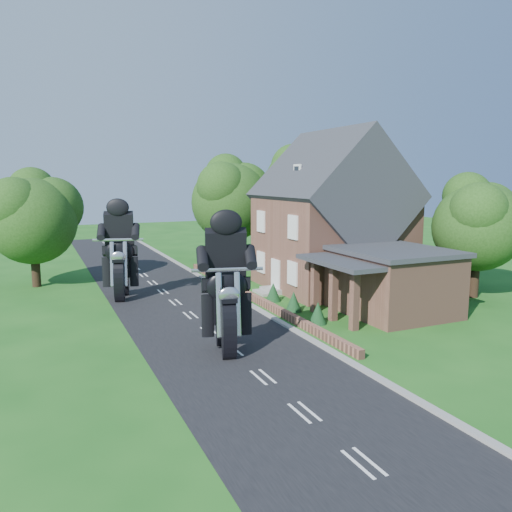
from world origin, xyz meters
name	(u,v)px	position (x,y,z in m)	size (l,w,h in m)	color
ground	(209,331)	(0.00, 0.00, 0.00)	(120.00, 120.00, 0.00)	#1A5317
road	(209,331)	(0.00, 0.00, 0.01)	(7.00, 80.00, 0.02)	black
kerb	(279,321)	(3.65, 0.00, 0.06)	(0.30, 80.00, 0.12)	gray
garden_wall	(251,296)	(4.30, 5.00, 0.20)	(0.30, 22.00, 0.40)	#935E4B
house	(332,221)	(10.49, 6.00, 4.34)	(9.54, 8.64, 10.24)	#935E4B
annex	(391,280)	(9.87, -0.80, 1.77)	(7.05, 5.94, 3.44)	#935E4B
tree_annex_side	(481,219)	(17.13, 0.10, 4.69)	(5.64, 5.20, 7.48)	black
tree_house_right	(383,204)	(16.65, 8.62, 5.19)	(6.51, 6.00, 8.40)	black
tree_behind_house	(304,189)	(14.18, 16.14, 6.23)	(7.81, 7.20, 10.08)	black
tree_behind_left	(235,195)	(8.16, 17.13, 5.73)	(6.94, 6.40, 9.16)	black
tree_far_road	(38,213)	(-6.86, 14.11, 4.84)	(6.08, 5.60, 7.84)	black
shrub_a	(318,313)	(5.30, -1.00, 0.55)	(0.90, 0.90, 1.10)	#103317
shrub_b	(294,301)	(5.30, 1.50, 0.55)	(0.90, 0.90, 1.10)	#103317
shrub_c	(273,292)	(5.30, 4.00, 0.55)	(0.90, 0.90, 1.10)	#103317
shrub_d	(240,277)	(5.30, 9.00, 0.55)	(0.90, 0.90, 1.10)	#103317
shrub_e	(227,271)	(5.30, 11.50, 0.55)	(0.90, 0.90, 1.10)	#103317
shrub_f	(216,265)	(5.30, 14.00, 0.55)	(0.90, 0.90, 1.10)	#103317
motorcycle_lead	(226,332)	(-0.27, -3.05, 0.88)	(0.48, 1.89, 1.76)	black
motorcycle_follow	(121,284)	(-2.67, 8.16, 0.89)	(0.48, 1.91, 1.78)	black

